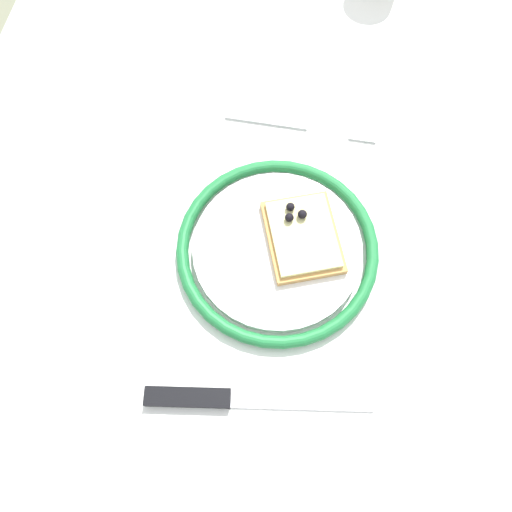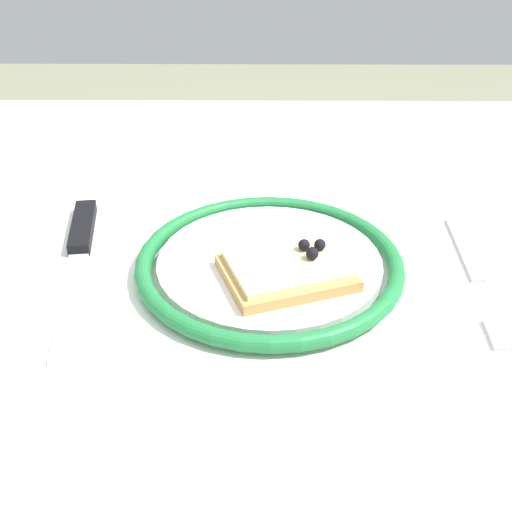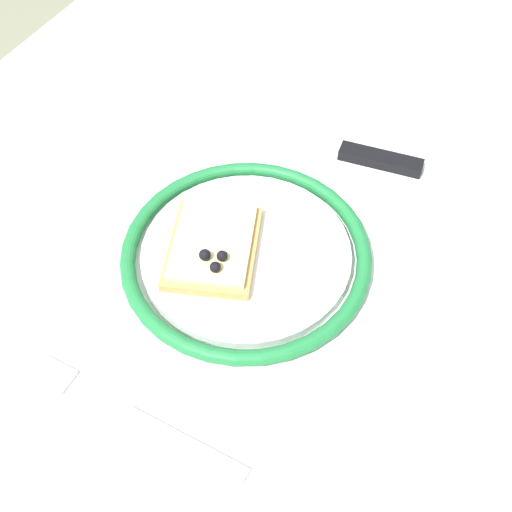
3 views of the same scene
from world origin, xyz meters
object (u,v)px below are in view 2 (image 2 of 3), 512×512
object	(u,v)px
fork	(476,277)
dining_table	(268,337)
plate	(273,265)
pizza_slice_near	(288,270)
knife	(80,246)

from	to	relation	value
fork	dining_table	bearing A→B (deg)	-5.66
plate	pizza_slice_near	world-z (taller)	pizza_slice_near
plate	pizza_slice_near	size ratio (longest dim) A/B	1.90
knife	fork	xyz separation A→B (m)	(-0.36, 0.05, -0.00)
dining_table	knife	size ratio (longest dim) A/B	4.88
dining_table	fork	xyz separation A→B (m)	(-0.18, 0.02, 0.08)
dining_table	knife	distance (m)	0.20
plate	fork	world-z (taller)	plate
pizza_slice_near	fork	distance (m)	0.17
knife	fork	world-z (taller)	knife
dining_table	plate	xyz separation A→B (m)	(-0.00, 0.01, 0.09)
dining_table	pizza_slice_near	distance (m)	0.11
dining_table	fork	size ratio (longest dim) A/B	5.83
pizza_slice_near	knife	size ratio (longest dim) A/B	0.52
pizza_slice_near	fork	xyz separation A→B (m)	(-0.17, -0.02, -0.02)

